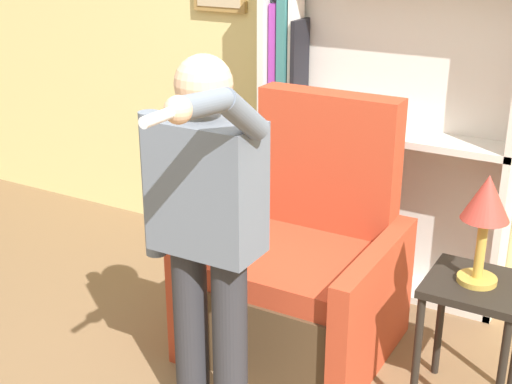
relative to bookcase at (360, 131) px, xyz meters
name	(u,v)px	position (x,y,z in m)	size (l,w,h in m)	color
wall_back	(393,51)	(0.12, 0.15, 0.45)	(8.00, 0.11, 2.80)	#DBCC84
bookcase	(360,131)	(0.00, 0.00, 0.00)	(1.49, 0.28, 1.91)	silver
armchair	(301,273)	(0.04, -0.82, -0.56)	(0.96, 0.90, 1.29)	#4C3823
person_standing	(205,228)	(-0.01, -1.62, 0.00)	(0.59, 0.78, 1.65)	#2D2D33
side_table	(473,307)	(0.94, -0.94, -0.43)	(0.42, 0.42, 0.64)	black
table_lamp	(486,207)	(0.94, -0.94, 0.04)	(0.20, 0.20, 0.49)	gold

